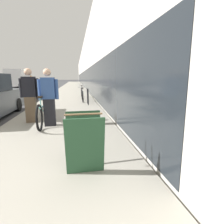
% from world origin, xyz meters
% --- Properties ---
extents(sidewalk_slab, '(3.36, 70.00, 0.11)m').
position_xyz_m(sidewalk_slab, '(5.59, 21.00, 0.05)').
color(sidewalk_slab, gray).
rests_on(sidewalk_slab, ground).
extents(storefront_facade, '(10.01, 70.00, 5.98)m').
position_xyz_m(storefront_facade, '(12.31, 29.00, 2.99)').
color(storefront_facade, '#BCB7AD').
rests_on(storefront_facade, ground).
extents(tandem_bicycle, '(0.52, 2.40, 0.92)m').
position_xyz_m(tandem_bicycle, '(5.16, 1.44, 0.49)').
color(tandem_bicycle, black).
rests_on(tandem_bicycle, sidewalk_slab).
extents(person_rider, '(0.57, 0.22, 1.67)m').
position_xyz_m(person_rider, '(5.35, 1.15, 0.95)').
color(person_rider, black).
rests_on(person_rider, sidewalk_slab).
extents(person_bystander, '(0.58, 0.23, 1.70)m').
position_xyz_m(person_bystander, '(4.71, 1.71, 0.96)').
color(person_bystander, brown).
rests_on(person_bystander, sidewalk_slab).
extents(bike_rack_hoop, '(0.05, 0.60, 0.84)m').
position_xyz_m(bike_rack_hoop, '(6.74, 5.16, 0.62)').
color(bike_rack_hoop, black).
rests_on(bike_rack_hoop, sidewalk_slab).
extents(cruiser_bike_nearest, '(0.52, 1.73, 0.84)m').
position_xyz_m(cruiser_bike_nearest, '(6.50, 6.48, 0.46)').
color(cruiser_bike_nearest, black).
rests_on(cruiser_bike_nearest, sidewalk_slab).
extents(cruiser_bike_middle, '(0.52, 1.81, 0.87)m').
position_xyz_m(cruiser_bike_middle, '(6.53, 8.52, 0.48)').
color(cruiser_bike_middle, black).
rests_on(cruiser_bike_middle, sidewalk_slab).
extents(sandwich_board_sign, '(0.56, 0.56, 0.90)m').
position_xyz_m(sandwich_board_sign, '(6.23, -1.63, 0.56)').
color(sandwich_board_sign, '#23472D').
rests_on(sandwich_board_sign, sidewalk_slab).
extents(vintage_roadster_curbside, '(1.74, 4.34, 1.07)m').
position_xyz_m(vintage_roadster_curbside, '(2.74, 8.74, 0.47)').
color(vintage_roadster_curbside, white).
rests_on(vintage_roadster_curbside, ground).
extents(moving_truck, '(2.50, 6.25, 2.70)m').
position_xyz_m(moving_truck, '(-2.60, 26.18, 1.37)').
color(moving_truck, orange).
rests_on(moving_truck, ground).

